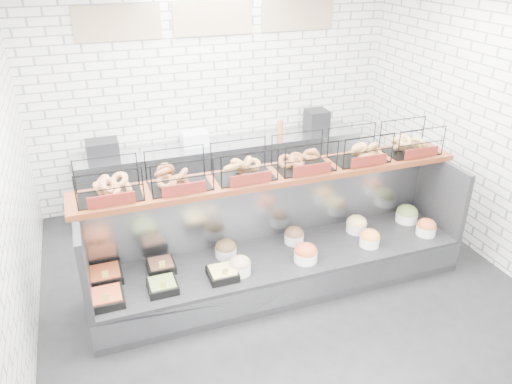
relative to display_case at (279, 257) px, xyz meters
name	(u,v)px	position (x,y,z in m)	size (l,w,h in m)	color
ground	(291,300)	(0.00, -0.34, -0.33)	(5.50, 5.50, 0.00)	black
room_shell	(273,95)	(0.00, 0.26, 1.73)	(5.02, 5.51, 3.01)	white
display_case	(279,257)	(0.00, 0.00, 0.00)	(4.00, 0.90, 1.20)	black
bagel_shelf	(275,162)	(0.00, 0.17, 1.06)	(4.10, 0.50, 0.40)	#4D2010
prep_counter	(224,171)	(-0.01, 2.09, 0.14)	(4.00, 0.60, 1.20)	#93969B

